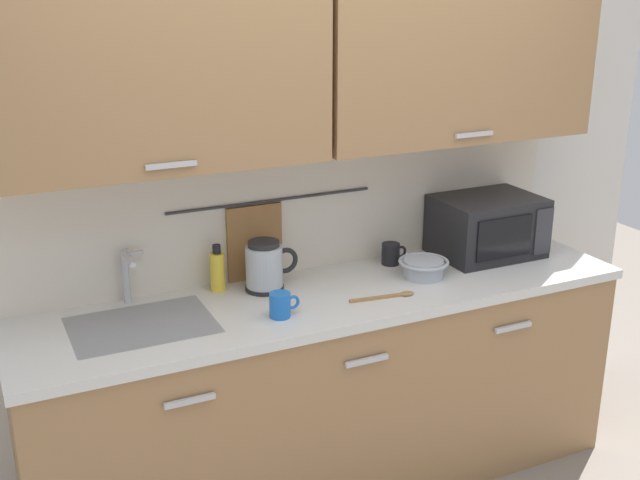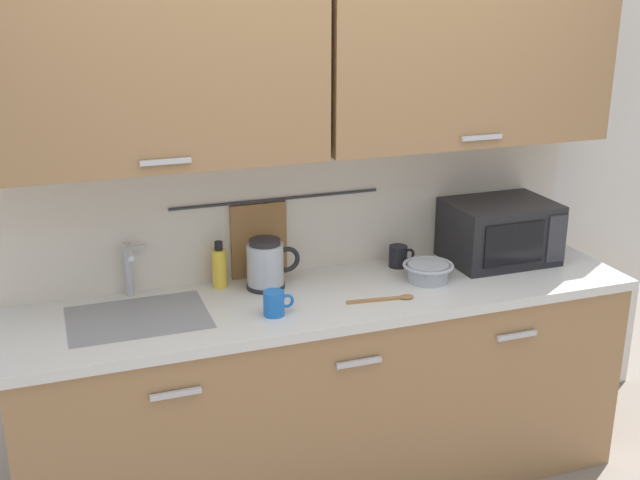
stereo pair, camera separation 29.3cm
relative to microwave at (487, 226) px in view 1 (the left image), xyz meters
The scene contains 10 objects.
counter_unit 1.04m from the microwave, behind, with size 2.53×0.64×0.90m.
back_wall_assembly 0.98m from the microwave, behind, with size 3.70×0.41×2.50m.
sink_faucet 1.61m from the microwave, behind, with size 0.09×0.17×0.22m.
microwave is the anchor object (origin of this frame).
electric_kettle 1.07m from the microwave, behind, with size 0.23×0.16×0.21m.
dish_soap_bottle 1.25m from the microwave, behind, with size 0.06×0.06×0.20m.
mug_near_sink 1.14m from the microwave, 167.94° to the right, with size 0.12×0.08×0.09m.
mixing_bowl 0.44m from the microwave, 163.61° to the right, with size 0.21×0.21×0.08m.
mug_by_kettle 0.47m from the microwave, behind, with size 0.12×0.08×0.09m.
wooden_spoon 0.71m from the microwave, 158.72° to the right, with size 0.28×0.06×0.01m.
Camera 1 is at (-1.30, -2.35, 2.13)m, focal length 44.31 mm.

